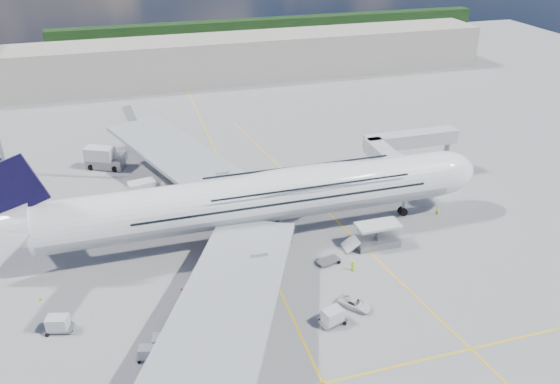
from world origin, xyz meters
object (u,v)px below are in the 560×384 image
object	(u,v)px
service_van	(355,303)
airliner	(256,198)
crew_wing	(179,335)
crew_van	(353,266)
crew_nose	(437,211)
cargo_loader	(376,238)
baggage_tug	(205,317)
dolly_back	(58,324)
catering_truck_outer	(105,159)
cone_wing_right_outer	(246,376)
crew_loader	(364,228)
cone_nose	(440,193)
dolly_nose_near	(328,261)
cone_wing_left_inner	(207,184)
cone_wing_right_inner	(181,289)
catering_truck_inner	(146,191)
cone_wing_left_outer	(152,196)
crew_tug	(250,317)
cone_tail	(40,299)
dolly_row_c	(191,328)
dolly_nose_far	(333,316)
jet_bridge	(402,148)
dolly_row_b	(163,342)
dolly_row_a	(148,352)

from	to	relation	value
service_van	airliner	bearing A→B (deg)	70.93
crew_wing	crew_van	distance (m)	25.95
airliner	crew_nose	xyz separation A→B (m)	(30.10, -1.76, -6.05)
cargo_loader	baggage_tug	size ratio (longest dim) A/B	2.91
dolly_back	catering_truck_outer	xyz separation A→B (m)	(5.83, 45.61, 0.94)
cone_wing_right_outer	airliner	bearing A→B (deg)	73.35
crew_loader	cone_nose	xyz separation A→B (m)	(18.01, 7.54, -0.52)
catering_truck_outer	service_van	size ratio (longest dim) A/B	1.86
dolly_nose_near	service_van	bearing A→B (deg)	-107.37
crew_van	cone_wing_right_outer	bearing A→B (deg)	96.18
baggage_tug	dolly_back	bearing A→B (deg)	178.46
cone_wing_left_inner	cone_wing_right_inner	xyz separation A→B (m)	(-8.31, -29.11, -0.07)
catering_truck_outer	catering_truck_inner	bearing A→B (deg)	-41.10
cone_wing_right_inner	cone_wing_right_outer	size ratio (longest dim) A/B	0.99
dolly_nose_near	cone_wing_left_outer	bearing A→B (deg)	113.95
crew_loader	baggage_tug	bearing A→B (deg)	-119.52
cone_wing_right_outer	cargo_loader	bearing A→B (deg)	38.86
baggage_tug	crew_tug	bearing A→B (deg)	-6.28
service_van	cone_wing_left_inner	xyz separation A→B (m)	(-12.46, 38.78, -0.29)
service_van	cone_wing_left_outer	bearing A→B (deg)	79.94
dolly_nose_near	catering_truck_outer	world-z (taller)	catering_truck_outer
crew_loader	cone_tail	bearing A→B (deg)	-142.02
cargo_loader	crew_tug	xyz separation A→B (m)	(-22.02, -11.28, -0.47)
catering_truck_outer	cone_nose	distance (m)	63.03
service_van	crew_nose	size ratio (longest dim) A/B	2.63
crew_wing	cone_wing_right_outer	xyz separation A→B (m)	(6.16, -7.84, -0.56)
catering_truck_inner	crew_nose	xyz separation A→B (m)	(45.49, -18.53, -0.94)
dolly_row_c	catering_truck_outer	xyz separation A→B (m)	(-9.40, 50.92, 0.89)
cargo_loader	dolly_nose_near	xyz separation A→B (m)	(-8.40, -2.25, -0.87)
airliner	catering_truck_outer	world-z (taller)	airliner
dolly_row_c	dolly_nose_far	xyz separation A→B (m)	(16.84, -2.70, -0.03)
crew_tug	crew_wing	bearing A→B (deg)	-159.06
jet_bridge	catering_truck_outer	size ratio (longest dim) A/B	2.33
service_van	cone_wing_left_outer	size ratio (longest dim) A/B	7.83
dolly_row_c	crew_van	world-z (taller)	dolly_row_c
dolly_row_b	crew_tug	distance (m)	10.84
crew_wing	cone_wing_right_inner	bearing A→B (deg)	-4.94
jet_bridge	catering_truck_outer	bearing A→B (deg)	157.68
dolly_nose_near	cone_wing_right_outer	size ratio (longest dim) A/B	7.36
dolly_row_c	cone_wing_right_inner	xyz separation A→B (m)	(-0.11, 9.02, -0.93)
dolly_row_a	cone_nose	size ratio (longest dim) A/B	5.84
crew_tug	cone_wing_left_outer	bearing A→B (deg)	120.35
cone_wing_right_inner	cone_wing_right_outer	bearing A→B (deg)	-74.51
cone_wing_right_inner	service_van	bearing A→B (deg)	-24.96
dolly_row_b	dolly_row_c	distance (m)	3.70
jet_bridge	dolly_back	bearing A→B (deg)	-157.00
dolly_row_a	dolly_nose_near	xyz separation A→B (m)	(26.15, 11.68, -0.51)
airliner	crew_loader	bearing A→B (deg)	-10.72
airliner	cone_nose	xyz separation A→B (m)	(34.46, 4.43, -6.63)
catering_truck_outer	crew_nose	bearing A→B (deg)	-7.73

